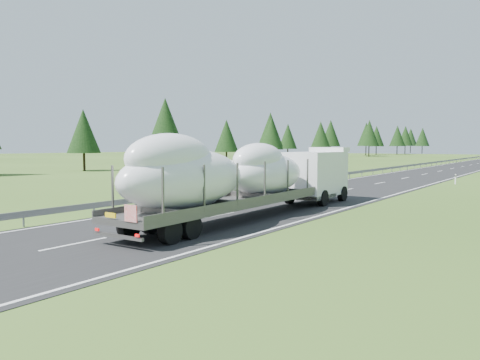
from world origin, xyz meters
The scene contains 4 objects.
ground centered at (0.00, 0.00, 0.00)m, with size 400.00×400.00×0.00m, color #37541C.
guardrail centered at (-5.30, 99.94, 0.60)m, with size 0.10×400.00×0.76m.
tree_line_left centered at (-44.69, 111.95, 7.44)m, with size 15.55×255.51×12.58m.
boat_truck centered at (1.76, 0.41, 2.29)m, with size 3.15×19.95×4.35m.
Camera 1 is at (15.53, -19.94, 3.84)m, focal length 35.00 mm.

